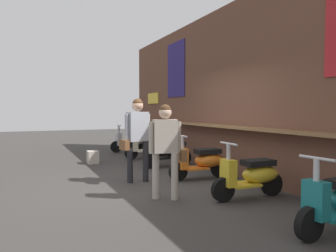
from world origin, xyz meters
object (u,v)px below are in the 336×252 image
object	(u,v)px
scooter_silver	(132,141)
scooter_orange	(203,161)
scooter_cream	(149,146)
scooter_yellow	(252,175)
shopper_browsing	(166,142)
merchandise_crate	(93,157)
scooter_black	(171,152)
shopper_with_handbag	(137,131)

from	to	relation	value
scooter_silver	scooter_orange	world-z (taller)	same
scooter_orange	scooter_cream	bearing A→B (deg)	-87.45
scooter_cream	scooter_yellow	distance (m)	4.93
scooter_yellow	shopper_browsing	distance (m)	1.57
scooter_yellow	merchandise_crate	size ratio (longest dim) A/B	3.86
scooter_black	shopper_browsing	distance (m)	3.15
scooter_black	shopper_browsing	bearing A→B (deg)	60.03
shopper_with_handbag	merchandise_crate	world-z (taller)	shopper_with_handbag
scooter_cream	scooter_yellow	size ratio (longest dim) A/B	1.00
scooter_cream	scooter_black	distance (m)	1.59
scooter_black	scooter_yellow	distance (m)	3.33
shopper_browsing	shopper_with_handbag	bearing A→B (deg)	12.44
scooter_yellow	scooter_black	bearing A→B (deg)	-88.83
scooter_cream	shopper_with_handbag	bearing A→B (deg)	64.07
scooter_orange	merchandise_crate	size ratio (longest dim) A/B	3.87
scooter_yellow	merchandise_crate	world-z (taller)	scooter_yellow
shopper_with_handbag	merchandise_crate	size ratio (longest dim) A/B	4.78
scooter_silver	shopper_browsing	bearing A→B (deg)	77.90
shopper_browsing	scooter_black	bearing A→B (deg)	-15.22
scooter_black	merchandise_crate	size ratio (longest dim) A/B	3.87
scooter_black	shopper_browsing	size ratio (longest dim) A/B	0.88
scooter_yellow	shopper_with_handbag	size ratio (longest dim) A/B	0.81
scooter_orange	scooter_yellow	size ratio (longest dim) A/B	1.00
scooter_cream	scooter_yellow	bearing A→B (deg)	89.11
scooter_silver	scooter_black	distance (m)	3.31
scooter_black	shopper_with_handbag	world-z (taller)	shopper_with_handbag
scooter_silver	shopper_browsing	distance (m)	6.27
scooter_black	merchandise_crate	bearing A→B (deg)	-40.58
scooter_silver	scooter_cream	bearing A→B (deg)	90.46
scooter_orange	shopper_browsing	xyz separation A→B (m)	(1.11, -1.36, 0.57)
scooter_cream	scooter_yellow	xyz separation A→B (m)	(4.93, -0.00, 0.00)
scooter_black	shopper_with_handbag	size ratio (longest dim) A/B	0.81
scooter_silver	scooter_orange	xyz separation A→B (m)	(4.98, -0.00, 0.00)
scooter_silver	scooter_orange	size ratio (longest dim) A/B	1.00
shopper_with_handbag	shopper_browsing	size ratio (longest dim) A/B	1.09
scooter_silver	shopper_with_handbag	distance (m)	4.96
scooter_silver	scooter_black	xyz separation A→B (m)	(3.31, -0.00, 0.00)
scooter_silver	scooter_black	size ratio (longest dim) A/B	1.00
scooter_cream	scooter_orange	world-z (taller)	same
scooter_cream	scooter_black	world-z (taller)	same
scooter_cream	shopper_browsing	size ratio (longest dim) A/B	0.88
scooter_silver	shopper_with_handbag	size ratio (longest dim) A/B	0.81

